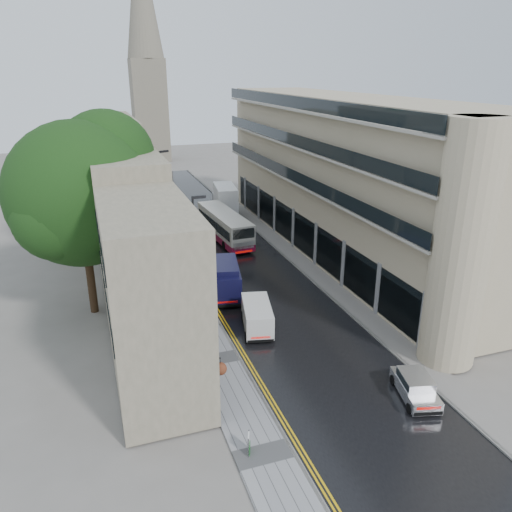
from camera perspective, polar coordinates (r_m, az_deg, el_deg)
ground at (r=24.73m, az=17.10°, el=-21.87°), size 200.00×200.00×0.00m
road at (r=46.30m, az=-2.74°, el=-0.02°), size 9.00×85.00×0.02m
left_sidewalk at (r=45.12m, az=-9.88°, el=-0.82°), size 2.70×85.00×0.12m
right_sidewalk at (r=47.97m, az=3.46°, el=0.77°), size 1.80×85.00×0.12m
old_shop_row at (r=45.40m, az=-15.39°, el=6.74°), size 4.50×56.00×12.00m
modern_block at (r=46.85m, az=9.97°, el=8.85°), size 8.00×40.00×14.00m
church_spire at (r=97.00m, az=-12.56°, el=22.38°), size 6.40×6.40×40.00m
tree_near at (r=35.40m, az=-19.15°, el=4.09°), size 10.56×10.56×13.89m
tree_far at (r=48.20m, az=-18.97°, el=7.43°), size 9.24×9.24×12.46m
cream_bus at (r=47.52m, az=-3.65°, el=2.33°), size 3.14×10.53×2.83m
white_lorry at (r=56.60m, az=-4.38°, el=5.86°), size 3.16×7.54×3.84m
silver_hatchback at (r=27.20m, az=17.30°, el=-15.60°), size 2.38×3.81×1.33m
white_van at (r=31.91m, az=-1.05°, el=-8.20°), size 2.64×4.41×1.86m
navy_van at (r=36.35m, az=-5.07°, el=-3.66°), size 3.29×5.88×2.83m
pedestrian at (r=37.97m, az=-7.72°, el=-3.18°), size 0.74×0.49×2.01m
lamp_post_near at (r=34.23m, az=-6.96°, el=-0.10°), size 0.94×0.22×8.38m
lamp_post_far at (r=50.02m, az=-10.61°, el=6.66°), size 1.01×0.58×8.85m
estate_sign at (r=23.86m, az=-0.85°, el=-20.68°), size 0.28×0.56×0.95m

